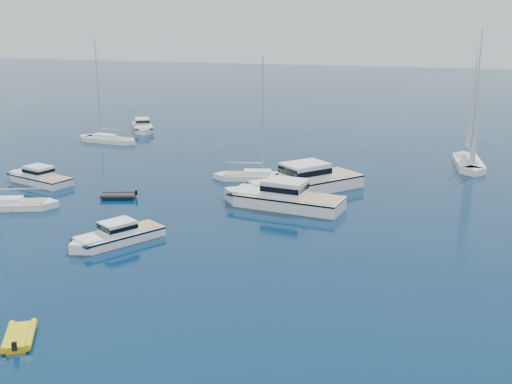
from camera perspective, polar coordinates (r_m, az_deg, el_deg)
motor_cruiser_left at (r=48.17m, az=-12.71°, el=-4.55°), size 6.26×8.17×2.11m
motor_cruiser_centre at (r=55.82m, az=2.43°, el=-1.34°), size 12.48×5.20×3.18m
motor_cruiser_far_l at (r=67.60m, az=-19.40°, el=0.81°), size 9.12×5.12×2.29m
motor_cruiser_distant at (r=60.70m, az=4.29°, el=0.04°), size 12.07×13.20×3.60m
motor_cruiser_horizon at (r=95.21m, az=-10.39°, el=5.60°), size 6.92×9.02×2.33m
sailboat_mid_l at (r=59.43m, az=-21.72°, el=-1.41°), size 9.25×5.48×13.26m
sailboat_centre at (r=65.10m, az=-0.18°, el=1.18°), size 9.27×4.39×13.20m
sailboat_sails_r at (r=74.88m, az=18.94°, el=2.25°), size 3.90×10.99×15.81m
sailboat_far_l at (r=87.30m, az=-13.54°, el=4.50°), size 9.96×3.92×14.26m
tender_yellow at (r=35.82m, az=-20.92°, el=-12.63°), size 3.12×3.64×0.95m
tender_grey_far at (r=59.79m, az=-12.53°, el=-0.54°), size 3.78×2.83×0.95m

